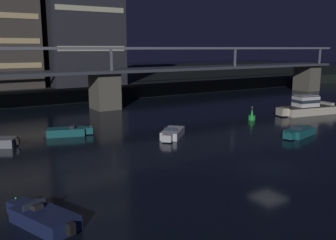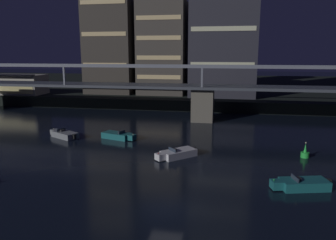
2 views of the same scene
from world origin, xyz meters
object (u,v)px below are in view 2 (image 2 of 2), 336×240
Objects in this scene: tower_west_tall at (163,48)px; waterfront_pavilion at (18,84)px; tower_central at (224,13)px; speedboat_near_right at (64,134)px; channel_buoy at (305,153)px; speedboat_mid_left at (302,184)px; speedboat_mid_center at (118,136)px; speedboat_mid_right at (177,154)px; tower_west_low at (110,19)px; river_bridge at (203,94)px.

tower_west_tall is 34.19m from waterfront_pavilion.
tower_west_tall is 15.31m from tower_central.
channel_buoy is at bearing -6.36° from speedboat_near_right.
speedboat_mid_left and speedboat_mid_center have the same top height.
tower_central is 43.18m from speedboat_near_right.
tower_central is 49.92m from speedboat_mid_left.
speedboat_mid_left is 13.51m from speedboat_mid_right.
speedboat_mid_right is (21.76, -39.52, -18.49)m from tower_west_low.
tower_central reaches higher than waterfront_pavilion.
river_bridge reaches higher than speedboat_mid_right.
tower_west_low is at bearing 141.15° from river_bridge.
channel_buoy is at bearing -28.62° from waterfront_pavilion.
waterfront_pavilion is at bearing 143.57° from speedboat_mid_left.
tower_central is at bearing 105.59° from channel_buoy.
tower_central is at bearing 58.04° from speedboat_near_right.
channel_buoy is at bearing -58.22° from tower_west_tall.
waterfront_pavilion is 2.39× the size of speedboat_mid_left.
speedboat_mid_left is (21.40, -47.17, -12.21)m from tower_west_tall.
tower_central is at bearing -7.72° from tower_west_tall.
speedboat_near_right is at bearing 156.11° from speedboat_mid_left.
speedboat_mid_left is 1.18× the size of speedboat_mid_right.
speedboat_mid_center is (32.87, -26.40, -4.02)m from waterfront_pavilion.
speedboat_mid_center is (7.52, 0.69, 0.00)m from speedboat_near_right.
tower_west_low reaches higher than speedboat_near_right.
river_bridge is 44.68m from waterfront_pavilion.
speedboat_near_right is at bearing -174.79° from speedboat_mid_center.
tower_west_tall is 53.22m from speedboat_mid_left.
tower_west_low is 39.80m from speedboat_mid_center.
speedboat_mid_center and speedboat_mid_right have the same top height.
tower_west_tall is at bearing 4.79° from tower_west_low.
waterfront_pavilion is (-43.06, 11.91, -0.13)m from river_bridge.
speedboat_near_right is at bearing -121.96° from tower_central.
speedboat_mid_right is at bearing -76.63° from tower_west_tall.
speedboat_near_right is 30.73m from channel_buoy.
speedboat_mid_right is (-11.76, 6.64, 0.00)m from speedboat_mid_left.
channel_buoy is (23.55, -38.00, -12.15)m from tower_west_tall.
speedboat_mid_left is (7.94, -45.35, -19.29)m from tower_central.
speedboat_mid_center is at bearing -111.94° from tower_central.
river_bridge is at bearing 111.04° from speedboat_mid_left.
tower_west_low reaches higher than speedboat_mid_left.
river_bridge reaches higher than channel_buoy.
channel_buoy is at bearing -46.04° from tower_west_low.
speedboat_mid_right is (-1.09, -21.11, -4.16)m from river_bridge.
river_bridge is 23.70m from speedboat_near_right.
speedboat_near_right is (-20.45, -32.78, -19.29)m from tower_central.
speedboat_mid_left is (10.67, -27.75, -4.16)m from river_bridge.
river_bridge is 30.02m from speedboat_mid_left.
tower_west_tall is 4.32× the size of speedboat_near_right.
tower_west_tall is 1.71× the size of waterfront_pavilion.
speedboat_near_right is 7.55m from speedboat_mid_center.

